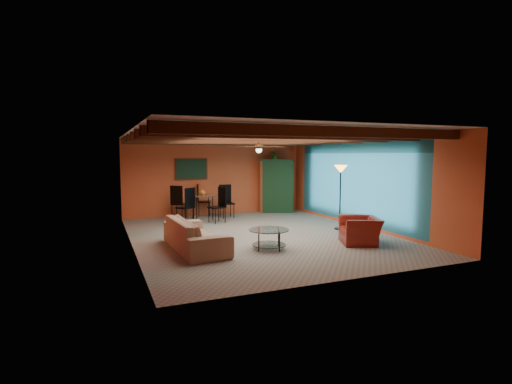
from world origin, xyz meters
name	(u,v)px	position (x,y,z in m)	size (l,w,h in m)	color
room	(257,147)	(0.00, 0.11, 2.36)	(6.52, 8.01, 2.71)	gray
sofa	(195,234)	(-1.94, -0.88, 0.35)	(2.41, 0.94, 0.70)	#997863
armchair	(360,230)	(1.91, -1.82, 0.32)	(1.00, 0.87, 0.65)	maroon
coffee_table	(269,239)	(-0.38, -1.49, 0.23)	(0.92, 0.92, 0.47)	silver
dining_table	(203,202)	(-0.74, 3.09, 0.57)	(2.19, 2.19, 1.14)	white
armoire	(275,186)	(2.20, 3.70, 0.96)	(1.10, 0.54, 1.93)	brown
floor_lamp	(340,197)	(2.50, -0.10, 0.93)	(0.38, 0.38, 1.87)	black
ceiling_fan	(259,147)	(0.00, 0.00, 2.36)	(1.50, 1.50, 0.44)	#472614
painting	(191,169)	(-0.90, 3.96, 1.65)	(1.05, 0.03, 0.65)	black
potted_plant	(275,155)	(2.20, 3.70, 2.15)	(0.41, 0.36, 0.46)	#26661E
vase	(202,182)	(-0.74, 3.09, 1.24)	(0.19, 0.19, 0.20)	orange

